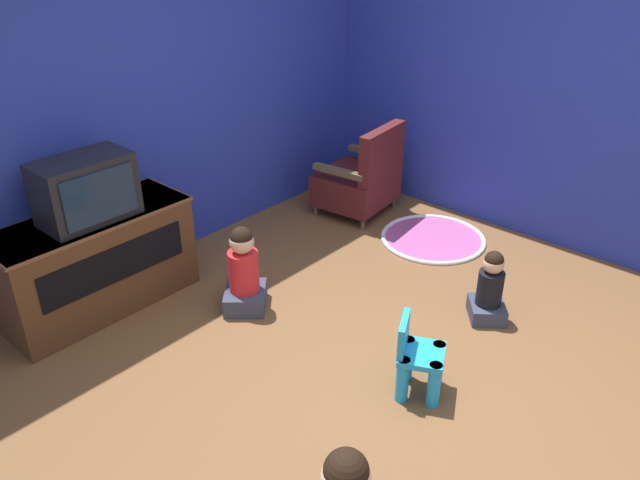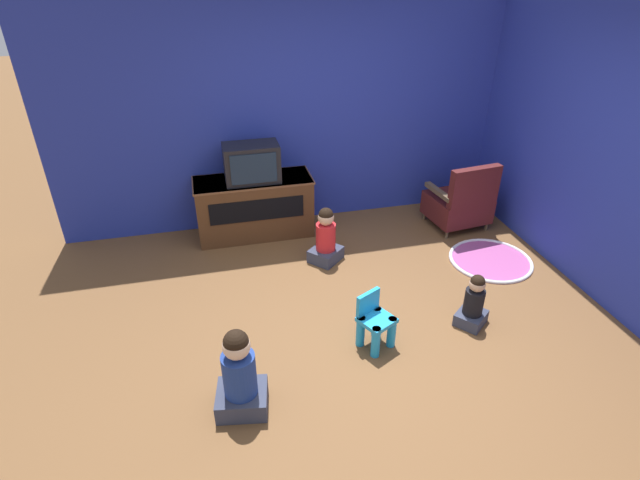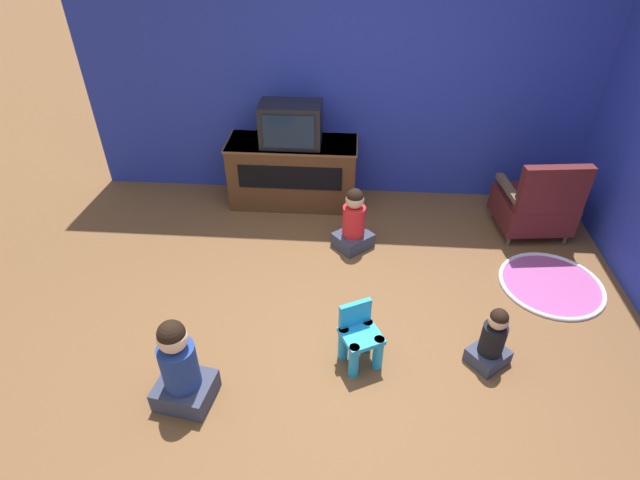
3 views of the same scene
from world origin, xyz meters
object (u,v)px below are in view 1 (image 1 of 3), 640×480
at_px(black_armchair, 361,180).
at_px(child_watching_right, 244,273).
at_px(tv_cabinet, 96,261).
at_px(television, 86,190).
at_px(child_watching_center, 490,290).
at_px(yellow_kid_chair, 418,362).

distance_m(black_armchair, child_watching_right, 1.77).
bearing_deg(tv_cabinet, black_armchair, -9.86).
distance_m(television, child_watching_center, 2.72).
bearing_deg(black_armchair, child_watching_center, 59.86).
bearing_deg(television, child_watching_right, -47.86).
xyz_separation_m(television, black_armchair, (2.39, -0.37, -0.58)).
relative_size(tv_cabinet, television, 2.22).
height_order(black_armchair, child_watching_center, black_armchair).
bearing_deg(tv_cabinet, yellow_kid_chair, -71.42).
bearing_deg(child_watching_center, tv_cabinet, 89.45).
relative_size(television, child_watching_right, 0.95).
height_order(tv_cabinet, yellow_kid_chair, tv_cabinet).
distance_m(black_armchair, child_watching_center, 1.84).
relative_size(television, child_watching_center, 1.16).
relative_size(yellow_kid_chair, child_watching_right, 0.78).
xyz_separation_m(television, child_watching_right, (0.65, -0.72, -0.63)).
bearing_deg(child_watching_center, yellow_kid_chair, 144.24).
height_order(yellow_kid_chair, child_watching_right, child_watching_right).
xyz_separation_m(black_armchair, child_watching_right, (-1.74, -0.35, -0.05)).
distance_m(yellow_kid_chair, child_watching_center, 0.94).
bearing_deg(television, child_watching_center, -51.08).
bearing_deg(tv_cabinet, child_watching_center, -51.70).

